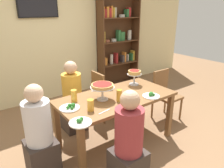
{
  "coord_description": "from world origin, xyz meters",
  "views": [
    {
      "loc": [
        -1.63,
        -2.12,
        1.9
      ],
      "look_at": [
        0.0,
        0.1,
        0.89
      ],
      "focal_mm": 33.73,
      "sensor_mm": 36.0,
      "label": 1
    }
  ],
  "objects": [
    {
      "name": "beer_glass_amber_tall",
      "position": [
        -0.51,
        -0.16,
        0.81
      ],
      "size": [
        0.08,
        0.08,
        0.14
      ],
      "primitive_type": "cylinder",
      "color": "gold",
      "rests_on": "dining_table"
    },
    {
      "name": "beer_glass_amber_spare",
      "position": [
        -0.55,
        0.19,
        0.82
      ],
      "size": [
        0.08,
        0.08,
        0.16
      ],
      "primitive_type": "cylinder",
      "color": "gold",
      "rests_on": "dining_table"
    },
    {
      "name": "ground_plane",
      "position": [
        0.0,
        0.0,
        0.0
      ],
      "size": [
        12.0,
        12.0,
        0.0
      ],
      "primitive_type": "plane",
      "color": "#846042"
    },
    {
      "name": "diner_far_left",
      "position": [
        -0.34,
        0.69,
        0.49
      ],
      "size": [
        0.34,
        0.34,
        1.15
      ],
      "rotation": [
        0.0,
        0.0,
        -1.57
      ],
      "color": "#382D28",
      "rests_on": "ground_plane"
    },
    {
      "name": "chair_far_right",
      "position": [
        0.26,
        0.71,
        0.49
      ],
      "size": [
        0.4,
        0.4,
        0.87
      ],
      "rotation": [
        0.0,
        0.0,
        -1.57
      ],
      "color": "brown",
      "rests_on": "ground_plane"
    },
    {
      "name": "diner_head_west",
      "position": [
        -1.09,
        0.01,
        0.49
      ],
      "size": [
        0.34,
        0.34,
        1.15
      ],
      "color": "#382D28",
      "rests_on": "ground_plane"
    },
    {
      "name": "television",
      "position": [
        -0.25,
        2.11,
        1.94
      ],
      "size": [
        0.76,
        0.05,
        0.47
      ],
      "color": "black"
    },
    {
      "name": "salad_plate_far_diner",
      "position": [
        -0.75,
        -0.35,
        0.75
      ],
      "size": [
        0.25,
        0.25,
        0.06
      ],
      "color": "white",
      "rests_on": "dining_table"
    },
    {
      "name": "cutlery_fork_near",
      "position": [
        -0.1,
        0.32,
        0.74
      ],
      "size": [
        0.17,
        0.08,
        0.0
      ],
      "primitive_type": "cube",
      "rotation": [
        0.0,
        0.0,
        2.78
      ],
      "color": "silver",
      "rests_on": "dining_table"
    },
    {
      "name": "rear_partition",
      "position": [
        0.0,
        2.2,
        1.4
      ],
      "size": [
        8.0,
        0.12,
        2.8
      ],
      "primitive_type": "cube",
      "color": "beige",
      "rests_on": "ground_plane"
    },
    {
      "name": "salad_plate_near_diner",
      "position": [
        0.38,
        -0.3,
        0.76
      ],
      "size": [
        0.24,
        0.24,
        0.07
      ],
      "color": "white",
      "rests_on": "dining_table"
    },
    {
      "name": "bookshelf",
      "position": [
        1.58,
        2.02,
        1.14
      ],
      "size": [
        1.1,
        0.3,
        2.21
      ],
      "color": "#4C2D19",
      "rests_on": "ground_plane"
    },
    {
      "name": "personal_pizza_stand",
      "position": [
        0.51,
        0.2,
        0.92
      ],
      "size": [
        0.23,
        0.23,
        0.23
      ],
      "color": "silver",
      "rests_on": "dining_table"
    },
    {
      "name": "chair_head_east",
      "position": [
        1.15,
        0.09,
        0.49
      ],
      "size": [
        0.4,
        0.4,
        0.87
      ],
      "rotation": [
        0.0,
        0.0,
        3.14
      ],
      "color": "brown",
      "rests_on": "ground_plane"
    },
    {
      "name": "diner_near_left",
      "position": [
        -0.39,
        -0.72,
        0.49
      ],
      "size": [
        0.34,
        0.34,
        1.15
      ],
      "rotation": [
        0.0,
        0.0,
        1.57
      ],
      "color": "#382D28",
      "rests_on": "ground_plane"
    },
    {
      "name": "beer_glass_amber_short",
      "position": [
        -0.07,
        -0.15,
        0.82
      ],
      "size": [
        0.07,
        0.07,
        0.16
      ],
      "primitive_type": "cylinder",
      "color": "gold",
      "rests_on": "dining_table"
    },
    {
      "name": "dining_table",
      "position": [
        0.0,
        0.0,
        0.64
      ],
      "size": [
        1.62,
        0.82,
        0.74
      ],
      "color": "brown",
      "rests_on": "ground_plane"
    },
    {
      "name": "water_glass_clear_near",
      "position": [
        0.08,
        0.26,
        0.79
      ],
      "size": [
        0.07,
        0.07,
        0.1
      ],
      "primitive_type": "cylinder",
      "color": "white",
      "rests_on": "dining_table"
    },
    {
      "name": "salad_plate_spare",
      "position": [
        -0.68,
        0.03,
        0.76
      ],
      "size": [
        0.25,
        0.25,
        0.07
      ],
      "color": "white",
      "rests_on": "dining_table"
    },
    {
      "name": "deep_dish_pizza_stand",
      "position": [
        -0.22,
        0.02,
        0.92
      ],
      "size": [
        0.32,
        0.32,
        0.22
      ],
      "color": "silver",
      "rests_on": "dining_table"
    },
    {
      "name": "cutlery_knife_near",
      "position": [
        -0.39,
        -0.28,
        0.74
      ],
      "size": [
        0.18,
        0.05,
        0.0
      ],
      "primitive_type": "cube",
      "rotation": [
        0.0,
        0.0,
        0.18
      ],
      "color": "silver",
      "rests_on": "dining_table"
    }
  ]
}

